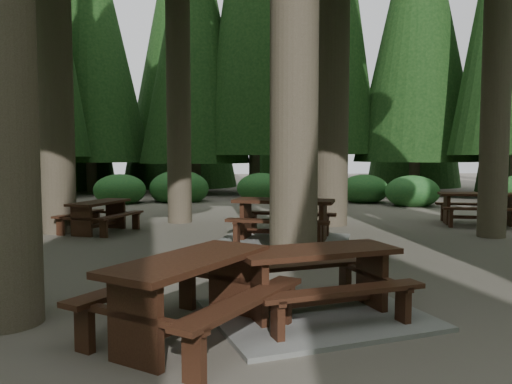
{
  "coord_description": "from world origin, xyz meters",
  "views": [
    {
      "loc": [
        -0.59,
        -8.4,
        1.79
      ],
      "look_at": [
        0.2,
        0.94,
        1.1
      ],
      "focal_mm": 35.0,
      "sensor_mm": 36.0,
      "label": 1
    }
  ],
  "objects": [
    {
      "name": "ground",
      "position": [
        0.0,
        0.0,
        0.0
      ],
      "size": [
        80.0,
        80.0,
        0.0
      ],
      "primitive_type": "plane",
      "color": "#595148",
      "rests_on": "ground"
    },
    {
      "name": "picnic_table_a",
      "position": [
        0.53,
        -3.06,
        0.26
      ],
      "size": [
        2.68,
        2.41,
        0.77
      ],
      "rotation": [
        0.0,
        0.0,
        0.27
      ],
      "color": "gray",
      "rests_on": "ground"
    },
    {
      "name": "picnic_table_b",
      "position": [
        -3.25,
        3.4,
        0.48
      ],
      "size": [
        1.88,
        2.06,
        0.73
      ],
      "rotation": [
        0.0,
        0.0,
        1.19
      ],
      "color": "black",
      "rests_on": "ground"
    },
    {
      "name": "picnic_table_c",
      "position": [
        0.85,
        1.78,
        0.32
      ],
      "size": [
        3.17,
        2.89,
        0.88
      ],
      "rotation": [
        0.0,
        0.0,
        -0.34
      ],
      "color": "gray",
      "rests_on": "ground"
    },
    {
      "name": "picnic_table_d",
      "position": [
        6.21,
        3.86,
        0.54
      ],
      "size": [
        2.26,
        2.01,
        0.82
      ],
      "rotation": [
        0.0,
        0.0,
        -0.29
      ],
      "color": "black",
      "rests_on": "ground"
    },
    {
      "name": "picnic_table_e",
      "position": [
        -0.83,
        -3.62,
        0.54
      ],
      "size": [
        2.31,
        2.39,
        0.81
      ],
      "rotation": [
        0.0,
        0.0,
        0.95
      ],
      "color": "black",
      "rests_on": "ground"
    },
    {
      "name": "shrub_ring",
      "position": [
        0.7,
        0.75,
        0.4
      ],
      "size": [
        23.86,
        24.64,
        1.49
      ],
      "color": "#21622C",
      "rests_on": "ground"
    }
  ]
}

